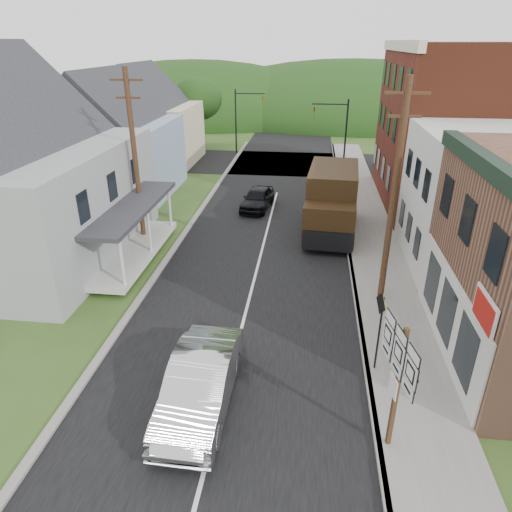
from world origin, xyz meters
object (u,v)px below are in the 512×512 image
(dark_sedan, at_px, (257,199))
(warning_sign, at_px, (380,321))
(silver_sedan, at_px, (200,384))
(delivery_van, at_px, (332,202))
(route_sign_cluster, at_px, (397,372))

(dark_sedan, relative_size, warning_sign, 1.41)
(silver_sedan, relative_size, delivery_van, 0.76)
(dark_sedan, bearing_deg, delivery_van, -30.20)
(route_sign_cluster, relative_size, warning_sign, 1.29)
(route_sign_cluster, bearing_deg, dark_sedan, 95.29)
(delivery_van, distance_m, route_sign_cluster, 15.45)
(silver_sedan, relative_size, warning_sign, 1.76)
(warning_sign, bearing_deg, route_sign_cluster, -103.55)
(delivery_van, bearing_deg, route_sign_cluster, -81.51)
(silver_sedan, xyz_separation_m, warning_sign, (5.37, 2.28, 1.16))
(delivery_van, distance_m, warning_sign, 12.25)
(delivery_van, xyz_separation_m, route_sign_cluster, (1.13, -15.39, 0.71))
(route_sign_cluster, height_order, warning_sign, route_sign_cluster)
(silver_sedan, bearing_deg, delivery_van, 74.39)
(dark_sedan, relative_size, route_sign_cluster, 1.09)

